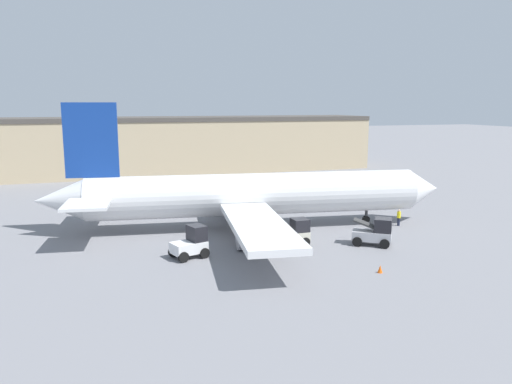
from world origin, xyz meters
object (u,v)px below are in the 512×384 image
at_px(ground_crew_worker, 399,217).
at_px(baggage_tug, 294,233).
at_px(belt_loader_truck, 375,232).
at_px(safety_cone_near, 380,269).
at_px(pushback_tug, 191,243).
at_px(airplane, 246,195).

xyz_separation_m(ground_crew_worker, baggage_tug, (-12.32, -2.83, 0.14)).
distance_m(ground_crew_worker, belt_loader_truck, 7.92).
height_order(baggage_tug, safety_cone_near, baggage_tug).
distance_m(ground_crew_worker, baggage_tug, 12.64).
relative_size(baggage_tug, pushback_tug, 0.97).
bearing_deg(airplane, ground_crew_worker, -6.85).
distance_m(ground_crew_worker, safety_cone_near, 14.79).
bearing_deg(safety_cone_near, belt_loader_truck, 61.25).
xyz_separation_m(belt_loader_truck, pushback_tug, (-15.28, 1.68, -0.00)).
distance_m(airplane, ground_crew_worker, 15.13).
height_order(baggage_tug, pushback_tug, pushback_tug).
xyz_separation_m(ground_crew_worker, belt_loader_truck, (-5.94, -5.24, 0.25)).
xyz_separation_m(baggage_tug, pushback_tug, (-8.90, -0.73, 0.11)).
height_order(pushback_tug, safety_cone_near, pushback_tug).
relative_size(airplane, baggage_tug, 13.03).
bearing_deg(pushback_tug, ground_crew_worker, -7.37).
relative_size(airplane, belt_loader_truck, 10.89).
height_order(baggage_tug, belt_loader_truck, belt_loader_truck).
bearing_deg(safety_cone_near, airplane, 108.33).
height_order(belt_loader_truck, pushback_tug, pushback_tug).
relative_size(baggage_tug, safety_cone_near, 5.43).
xyz_separation_m(airplane, safety_cone_near, (5.08, -15.35, -2.95)).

